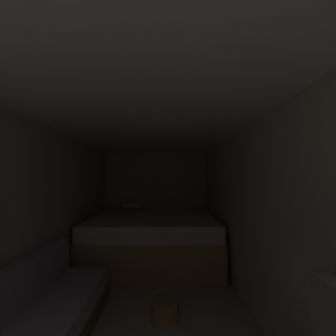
{
  "coord_description": "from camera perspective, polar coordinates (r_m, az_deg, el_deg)",
  "views": [
    {
      "loc": [
        0.19,
        -0.26,
        1.43
      ],
      "look_at": [
        0.24,
        2.74,
        1.56
      ],
      "focal_mm": 24.58,
      "sensor_mm": 36.0,
      "label": 1
    }
  ],
  "objects": [
    {
      "name": "wall_right",
      "position": [
        2.65,
        20.06,
        -11.57
      ],
      "size": [
        0.05,
        5.26,
        2.01
      ],
      "primitive_type": "cube",
      "color": "beige",
      "rests_on": "ground"
    },
    {
      "name": "wall_left",
      "position": [
        2.81,
        -29.54,
        -10.87
      ],
      "size": [
        0.05,
        5.26,
        2.01
      ],
      "primitive_type": "cube",
      "color": "beige",
      "rests_on": "ground"
    },
    {
      "name": "ground_plane",
      "position": [
        2.84,
        -5.65,
        -32.75
      ],
      "size": [
        7.26,
        7.26,
        0.0
      ],
      "primitive_type": "plane",
      "color": "#A39984"
    },
    {
      "name": "wall_back",
      "position": [
        5.12,
        -3.17,
        -7.23
      ],
      "size": [
        2.3,
        0.05,
        2.01
      ],
      "primitive_type": "cube",
      "color": "beige",
      "rests_on": "ground"
    },
    {
      "name": "wicker_basket",
      "position": [
        2.74,
        -0.9,
        -31.72
      ],
      "size": [
        0.28,
        0.28,
        0.19
      ],
      "color": "olive",
      "rests_on": "ground"
    },
    {
      "name": "ceiling_slab",
      "position": [
        2.53,
        -5.45,
        11.42
      ],
      "size": [
        2.3,
        5.26,
        0.05
      ],
      "primitive_type": "cube",
      "color": "white",
      "rests_on": "wall_left"
    },
    {
      "name": "bed",
      "position": [
        4.2,
        -3.79,
        -16.87
      ],
      "size": [
        2.08,
        1.94,
        0.93
      ],
      "color": "tan",
      "rests_on": "ground"
    }
  ]
}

